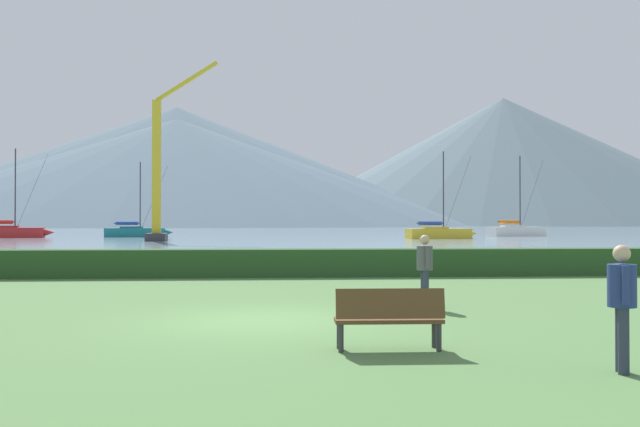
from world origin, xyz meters
The scene contains 14 objects.
ground_plane centered at (0.00, 0.00, 0.00)m, with size 1000.00×1000.00×0.00m, color #517A42.
harbor_water centered at (0.00, 137.00, 0.00)m, with size 320.00×246.00×0.00m, color gray.
hedge_line centered at (0.00, 11.00, 0.49)m, with size 80.00×1.20×0.98m, color #284C23.
sailboat_slip_0 centered at (19.58, 65.57, 0.70)m, with size 8.64×3.50×10.15m.
sailboat_slip_4 centered at (33.49, 78.67, 0.77)m, with size 9.43×4.75×10.99m.
sailboat_slip_6 centered at (-17.20, 76.44, 0.70)m, with size 8.59×3.03×9.62m.
sailboat_slip_7 centered at (-31.81, 73.51, 0.76)m, with size 9.42×4.29×10.96m.
park_bench_near_path centered at (1.93, -3.34, 0.53)m, with size 1.64×0.50×0.95m.
person_seated_viewer centered at (3.62, 1.82, 0.97)m, with size 0.36×0.57×1.65m.
person_standing_walker centered at (4.66, -5.08, 0.97)m, with size 0.36×0.55×1.65m.
dock_crane centered at (-11.22, 57.05, 6.36)m, with size 7.13×2.00×18.30m.
distant_hill_west_ridge centered at (-53.90, 386.50, 33.77)m, with size 338.67×338.67×67.55m, color #4C6070.
distant_hill_central_peak centered at (-49.42, 352.94, 27.93)m, with size 311.34×311.34×55.87m, color #4C6070.
distant_hill_east_ridge centered at (142.59, 403.97, 39.23)m, with size 291.86×291.86×78.46m, color slate.
Camera 1 is at (0.16, -13.72, 1.95)m, focal length 38.94 mm.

